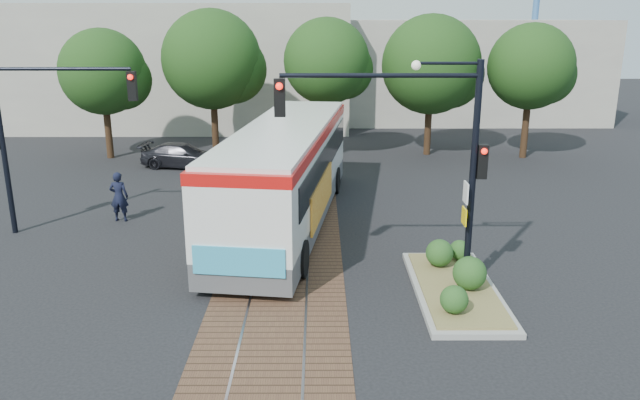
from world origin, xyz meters
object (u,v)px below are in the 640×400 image
at_px(signal_pole_main, 427,141).
at_px(officer, 119,197).
at_px(parked_car, 182,156).
at_px(signal_pole_left, 34,122).
at_px(city_bus, 286,169).
at_px(traffic_island, 456,280).

height_order(signal_pole_main, officer, signal_pole_main).
bearing_deg(parked_car, officer, -174.45).
height_order(signal_pole_left, officer, signal_pole_left).
relative_size(city_bus, signal_pole_left, 2.27).
bearing_deg(signal_pole_main, traffic_island, -5.36).
xyz_separation_m(traffic_island, signal_pole_left, (-13.19, 4.89, 3.54)).
distance_m(signal_pole_main, parked_car, 17.81).
bearing_deg(parked_car, signal_pole_main, -137.77).
bearing_deg(traffic_island, signal_pole_main, 174.64).
xyz_separation_m(city_bus, signal_pole_main, (3.93, -5.88, 2.16)).
distance_m(traffic_island, officer, 12.66).
distance_m(city_bus, parked_car, 10.47).
height_order(city_bus, signal_pole_left, signal_pole_left).
relative_size(signal_pole_main, signal_pole_left, 1.00).
relative_size(signal_pole_left, parked_car, 1.46).
distance_m(signal_pole_main, signal_pole_left, 13.14).
bearing_deg(signal_pole_left, parked_car, 74.69).
xyz_separation_m(city_bus, parked_car, (-5.61, 8.72, -1.40)).
distance_m(signal_pole_left, parked_car, 10.67).
distance_m(traffic_island, parked_car, 18.06).
bearing_deg(parked_car, signal_pole_left, 173.74).
relative_size(traffic_island, signal_pole_main, 0.87).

